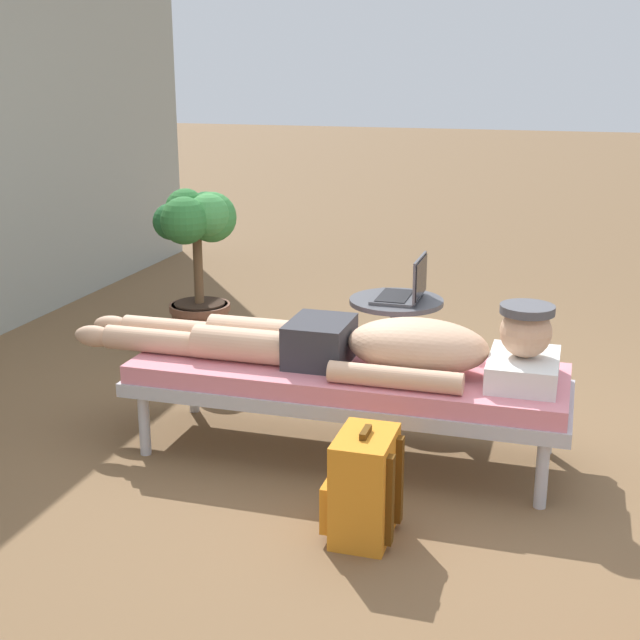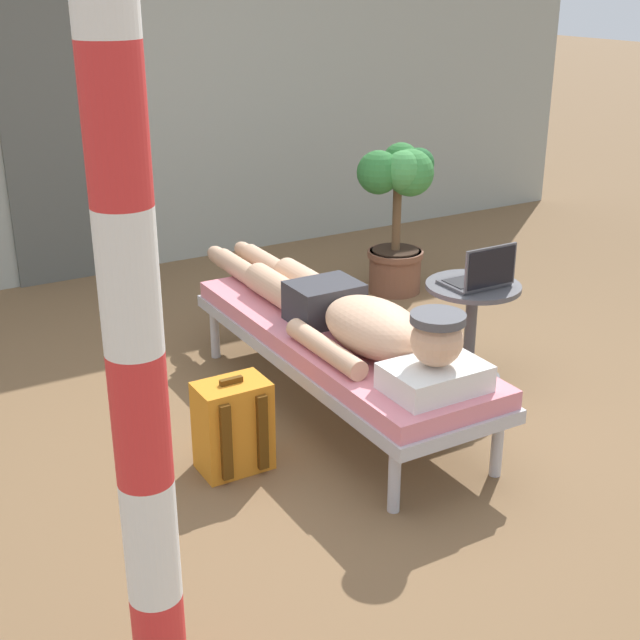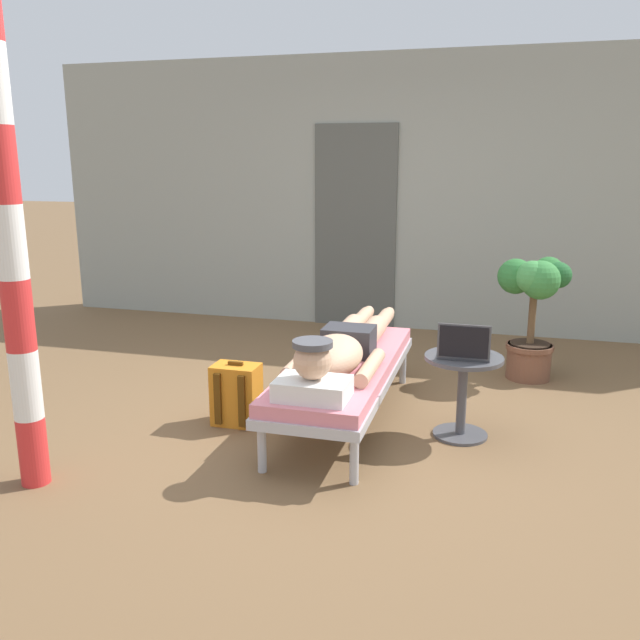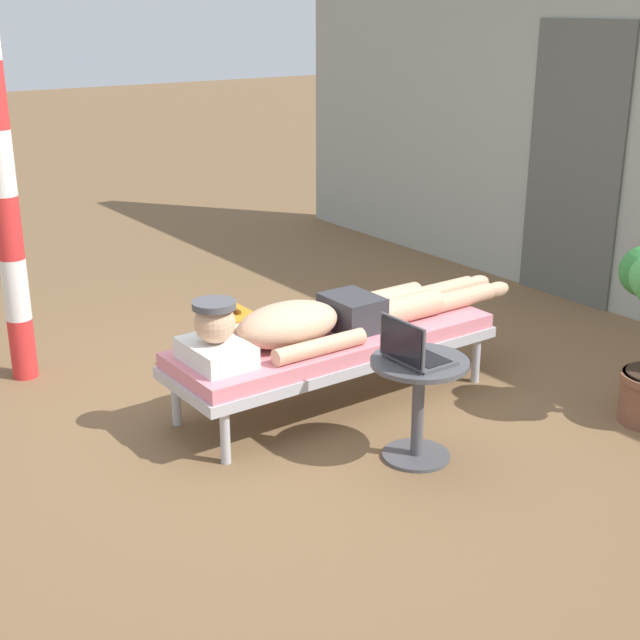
# 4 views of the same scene
# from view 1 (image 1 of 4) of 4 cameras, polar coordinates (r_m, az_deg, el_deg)

# --- Properties ---
(ground_plane) EXTENTS (40.00, 40.00, 0.00)m
(ground_plane) POSITION_cam_1_polar(r_m,az_deg,el_deg) (3.90, 4.14, -9.22)
(ground_plane) COLOR brown
(lounge_chair) EXTENTS (0.62, 1.92, 0.42)m
(lounge_chair) POSITION_cam_1_polar(r_m,az_deg,el_deg) (3.85, 1.76, -3.97)
(lounge_chair) COLOR #B7B7BC
(lounge_chair) RESTS_ON ground
(person_reclining) EXTENTS (0.53, 2.17, 0.33)m
(person_reclining) POSITION_cam_1_polar(r_m,az_deg,el_deg) (3.78, 2.90, -1.61)
(person_reclining) COLOR white
(person_reclining) RESTS_ON lounge_chair
(side_table) EXTENTS (0.48, 0.48, 0.52)m
(side_table) POSITION_cam_1_polar(r_m,az_deg,el_deg) (4.54, 4.93, -0.68)
(side_table) COLOR #4C4C51
(side_table) RESTS_ON ground
(laptop) EXTENTS (0.31, 0.24, 0.23)m
(laptop) POSITION_cam_1_polar(r_m,az_deg,el_deg) (4.47, 5.64, 2.04)
(laptop) COLOR #4C4C51
(laptop) RESTS_ON side_table
(backpack) EXTENTS (0.30, 0.26, 0.42)m
(backpack) POSITION_cam_1_polar(r_m,az_deg,el_deg) (3.27, 2.84, -10.75)
(backpack) COLOR orange
(backpack) RESTS_ON ground
(potted_plant) EXTENTS (0.55, 0.47, 0.96)m
(potted_plant) POSITION_cam_1_polar(r_m,az_deg,el_deg) (5.27, -7.94, 4.67)
(potted_plant) COLOR brown
(potted_plant) RESTS_ON ground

